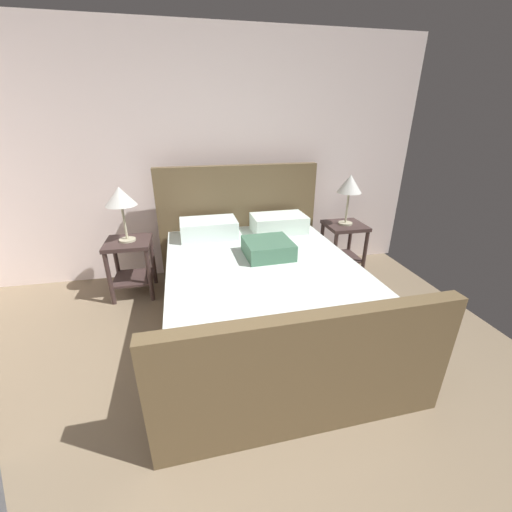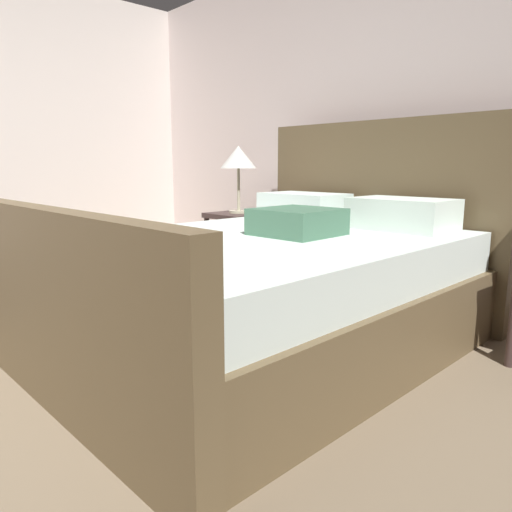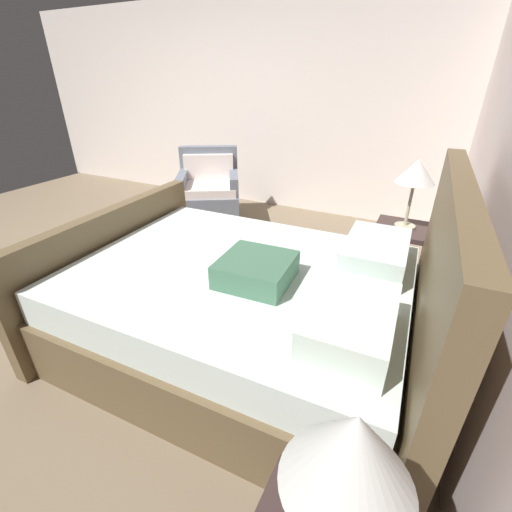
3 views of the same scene
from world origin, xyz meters
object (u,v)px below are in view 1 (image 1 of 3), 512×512
object	(u,v)px
table_lamp_right	(350,185)
table_lamp_left	(120,198)
bed	(261,288)
nightstand_left	(131,259)
nightstand_right	(343,240)

from	to	relation	value
table_lamp_right	table_lamp_left	distance (m)	2.40
bed	table_lamp_right	world-z (taller)	bed
bed	nightstand_left	size ratio (longest dim) A/B	3.84
nightstand_left	table_lamp_left	distance (m)	0.63
bed	table_lamp_left	size ratio (longest dim) A/B	4.25
bed	table_lamp_right	size ratio (longest dim) A/B	4.08
table_lamp_left	table_lamp_right	bearing A→B (deg)	1.45
nightstand_right	nightstand_left	bearing A→B (deg)	-178.55
bed	nightstand_left	bearing A→B (deg)	146.52
nightstand_right	table_lamp_left	xyz separation A→B (m)	(-2.40, -0.06, 0.63)
nightstand_right	table_lamp_left	distance (m)	2.48
table_lamp_right	nightstand_left	xyz separation A→B (m)	(-2.40, -0.06, -0.65)
bed	table_lamp_left	xyz separation A→B (m)	(-1.20, 0.79, 0.68)
table_lamp_left	bed	bearing A→B (deg)	-33.48
bed	table_lamp_left	bearing A→B (deg)	146.52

